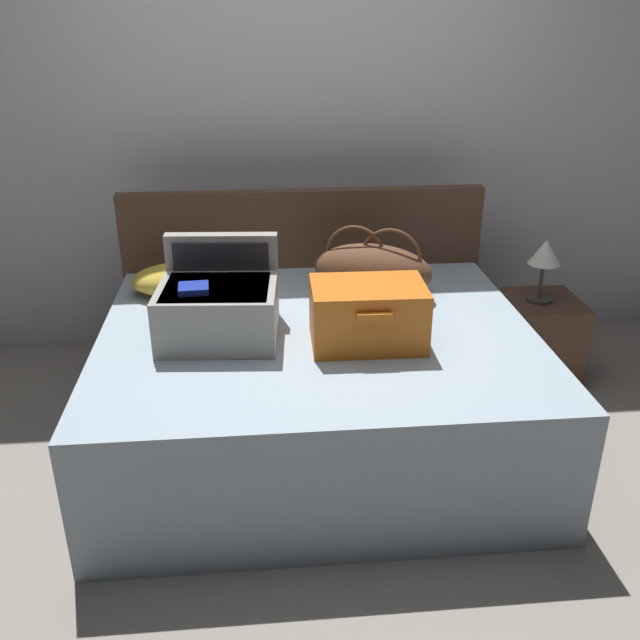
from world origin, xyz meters
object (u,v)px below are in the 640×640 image
object	(u,v)px
hard_case_medium	(368,314)
duffel_bag	(372,270)
bed	(318,388)
nightstand	(533,339)
hard_case_large	(219,305)
table_lamp	(545,256)
pillow_near_headboard	(181,279)

from	to	relation	value
hard_case_medium	duffel_bag	bearing A→B (deg)	79.69
bed	nightstand	size ratio (longest dim) A/B	4.14
bed	nightstand	world-z (taller)	bed
hard_case_large	table_lamp	bearing A→B (deg)	22.89
bed	pillow_near_headboard	distance (m)	0.86
bed	nightstand	bearing A→B (deg)	23.62
hard_case_medium	nightstand	xyz separation A→B (m)	(1.02, 0.67, -0.48)
hard_case_medium	duffel_bag	xyz separation A→B (m)	(0.10, 0.51, 0.00)
bed	duffel_bag	bearing A→B (deg)	51.41
pillow_near_headboard	table_lamp	size ratio (longest dim) A/B	1.43
hard_case_large	bed	bearing A→B (deg)	6.35
hard_case_medium	pillow_near_headboard	size ratio (longest dim) A/B	0.99
bed	hard_case_large	xyz separation A→B (m)	(-0.41, -0.01, 0.43)
hard_case_large	table_lamp	world-z (taller)	hard_case_large
duffel_bag	nightstand	world-z (taller)	duffel_bag
bed	table_lamp	size ratio (longest dim) A/B	5.66
pillow_near_headboard	nightstand	distance (m)	1.88
hard_case_large	pillow_near_headboard	distance (m)	0.54
hard_case_large	hard_case_medium	xyz separation A→B (m)	(0.61, -0.13, -0.01)
hard_case_large	pillow_near_headboard	bearing A→B (deg)	116.73
hard_case_medium	nightstand	world-z (taller)	hard_case_medium
bed	pillow_near_headboard	world-z (taller)	pillow_near_headboard
hard_case_medium	pillow_near_headboard	world-z (taller)	hard_case_medium
bed	hard_case_large	world-z (taller)	hard_case_large
table_lamp	duffel_bag	bearing A→B (deg)	-170.23
hard_case_medium	table_lamp	bearing A→B (deg)	34.45
nightstand	pillow_near_headboard	bearing A→B (deg)	-178.49
hard_case_large	duffel_bag	bearing A→B (deg)	32.92
hard_case_medium	nightstand	distance (m)	1.31
hard_case_large	duffel_bag	xyz separation A→B (m)	(0.71, 0.39, -0.01)
hard_case_large	table_lamp	xyz separation A→B (m)	(1.62, 0.54, -0.03)
hard_case_medium	duffel_bag	world-z (taller)	duffel_bag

